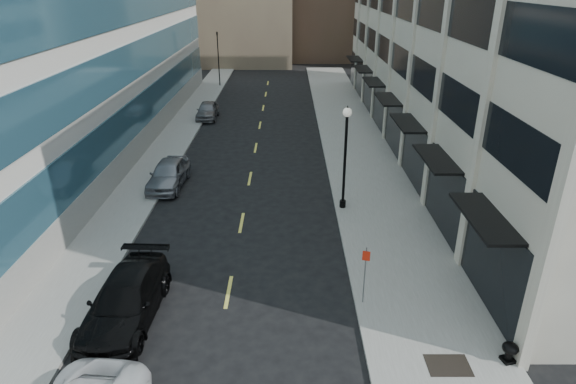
{
  "coord_description": "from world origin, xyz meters",
  "views": [
    {
      "loc": [
        2.4,
        -8.11,
        11.64
      ],
      "look_at": [
        2.41,
        11.75,
        2.75
      ],
      "focal_mm": 30.0,
      "sensor_mm": 36.0,
      "label": 1
    }
  ],
  "objects_px": {
    "car_silver_sedan": "(169,174)",
    "lamppost": "(345,149)",
    "traffic_signal": "(217,35)",
    "car_black_pickup": "(126,300)",
    "sign_post": "(365,268)",
    "car_grey_sedan": "(208,110)",
    "urn_planter": "(510,350)"
  },
  "relations": [
    {
      "from": "car_silver_sedan",
      "to": "lamppost",
      "type": "height_order",
      "value": "lamppost"
    },
    {
      "from": "traffic_signal",
      "to": "car_silver_sedan",
      "type": "distance_m",
      "value": 29.62
    },
    {
      "from": "car_black_pickup",
      "to": "sign_post",
      "type": "relative_size",
      "value": 2.31
    },
    {
      "from": "car_grey_sedan",
      "to": "lamppost",
      "type": "xyz_separation_m",
      "value": [
        10.2,
        -18.61,
        2.72
      ]
    },
    {
      "from": "car_grey_sedan",
      "to": "car_black_pickup",
      "type": "bearing_deg",
      "value": -88.13
    },
    {
      "from": "traffic_signal",
      "to": "car_black_pickup",
      "type": "xyz_separation_m",
      "value": [
        1.95,
        -41.66,
        -4.9
      ]
    },
    {
      "from": "car_grey_sedan",
      "to": "sign_post",
      "type": "xyz_separation_m",
      "value": [
        10.1,
        -27.06,
        0.98
      ]
    },
    {
      "from": "car_silver_sedan",
      "to": "urn_planter",
      "type": "bearing_deg",
      "value": -43.69
    },
    {
      "from": "car_black_pickup",
      "to": "lamppost",
      "type": "bearing_deg",
      "value": 47.98
    },
    {
      "from": "lamppost",
      "to": "urn_planter",
      "type": "xyz_separation_m",
      "value": [
        4.2,
        -11.58,
        -2.88
      ]
    },
    {
      "from": "car_black_pickup",
      "to": "sign_post",
      "type": "distance_m",
      "value": 8.93
    },
    {
      "from": "car_grey_sedan",
      "to": "sign_post",
      "type": "height_order",
      "value": "sign_post"
    },
    {
      "from": "traffic_signal",
      "to": "lamppost",
      "type": "xyz_separation_m",
      "value": [
        10.9,
        -32.42,
        -2.25
      ]
    },
    {
      "from": "lamppost",
      "to": "sign_post",
      "type": "distance_m",
      "value": 8.63
    },
    {
      "from": "sign_post",
      "to": "urn_planter",
      "type": "height_order",
      "value": "sign_post"
    },
    {
      "from": "traffic_signal",
      "to": "car_silver_sedan",
      "type": "xyz_separation_m",
      "value": [
        0.7,
        -29.2,
        -4.91
      ]
    },
    {
      "from": "traffic_signal",
      "to": "sign_post",
      "type": "height_order",
      "value": "traffic_signal"
    },
    {
      "from": "traffic_signal",
      "to": "car_grey_sedan",
      "type": "distance_m",
      "value": 14.7
    },
    {
      "from": "lamppost",
      "to": "urn_planter",
      "type": "height_order",
      "value": "lamppost"
    },
    {
      "from": "traffic_signal",
      "to": "urn_planter",
      "type": "relative_size",
      "value": 9.69
    },
    {
      "from": "car_silver_sedan",
      "to": "lamppost",
      "type": "distance_m",
      "value": 11.02
    },
    {
      "from": "car_black_pickup",
      "to": "car_grey_sedan",
      "type": "bearing_deg",
      "value": 94.65
    },
    {
      "from": "car_grey_sedan",
      "to": "urn_planter",
      "type": "height_order",
      "value": "car_grey_sedan"
    },
    {
      "from": "traffic_signal",
      "to": "car_silver_sedan",
      "type": "bearing_deg",
      "value": -88.63
    },
    {
      "from": "traffic_signal",
      "to": "urn_planter",
      "type": "distance_m",
      "value": 46.8
    },
    {
      "from": "traffic_signal",
      "to": "car_black_pickup",
      "type": "distance_m",
      "value": 41.99
    },
    {
      "from": "car_black_pickup",
      "to": "car_silver_sedan",
      "type": "bearing_deg",
      "value": 97.81
    },
    {
      "from": "sign_post",
      "to": "urn_planter",
      "type": "distance_m",
      "value": 5.44
    },
    {
      "from": "car_black_pickup",
      "to": "urn_planter",
      "type": "height_order",
      "value": "car_black_pickup"
    },
    {
      "from": "car_black_pickup",
      "to": "car_silver_sedan",
      "type": "height_order",
      "value": "car_black_pickup"
    },
    {
      "from": "urn_planter",
      "to": "car_black_pickup",
      "type": "bearing_deg",
      "value": 169.89
    },
    {
      "from": "traffic_signal",
      "to": "sign_post",
      "type": "xyz_separation_m",
      "value": [
        10.8,
        -40.87,
        -4.0
      ]
    }
  ]
}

